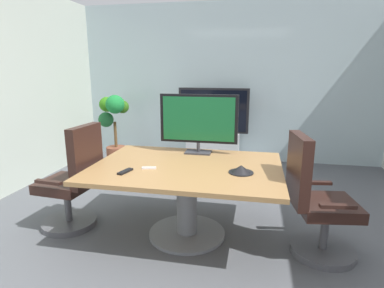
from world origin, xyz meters
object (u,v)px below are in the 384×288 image
conference_table (187,183)px  office_chair_left (74,186)px  remote_control (125,171)px  wall_display_unit (213,138)px  tv_monitor (199,120)px  conference_phone (241,170)px  office_chair_right (316,206)px  potted_plant (114,122)px

conference_table → office_chair_left: 1.18m
remote_control → wall_display_unit: bearing=97.0°
tv_monitor → conference_phone: size_ratio=3.82×
conference_phone → office_chair_left: bearing=178.3°
office_chair_right → remote_control: bearing=89.3°
conference_phone → remote_control: size_ratio=1.29×
office_chair_right → conference_phone: bearing=83.8°
conference_table → remote_control: 0.61m
office_chair_right → potted_plant: bearing=44.5°
office_chair_right → remote_control: 1.70m
conference_table → potted_plant: size_ratio=1.47×
conference_table → tv_monitor: (0.03, 0.47, 0.54)m
office_chair_right → conference_phone: 0.72m
potted_plant → conference_phone: potted_plant is taller
conference_phone → office_chair_right: bearing=2.0°
office_chair_left → wall_display_unit: (1.08, 2.60, -0.01)m
office_chair_left → potted_plant: (-0.57, 2.19, 0.29)m
wall_display_unit → potted_plant: size_ratio=1.08×
wall_display_unit → conference_phone: bearing=-77.0°
office_chair_left → tv_monitor: tv_monitor is taller
office_chair_left → potted_plant: size_ratio=0.90×
office_chair_right → wall_display_unit: wall_display_unit is taller
conference_table → wall_display_unit: wall_display_unit is taller
conference_phone → remote_control: (-1.01, -0.19, -0.02)m
conference_table → conference_phone: size_ratio=8.08×
wall_display_unit → potted_plant: bearing=-166.0°
wall_display_unit → conference_phone: 2.74m
office_chair_left → conference_phone: size_ratio=4.95×
office_chair_left → wall_display_unit: size_ratio=0.83×
conference_table → potted_plant: 2.75m
wall_display_unit → remote_control: (-0.40, -2.85, 0.29)m
wall_display_unit → conference_phone: size_ratio=5.95×
conference_phone → remote_control: bearing=-169.1°
office_chair_left → office_chair_right: (2.35, -0.03, 0.00)m
conference_table → office_chair_left: size_ratio=1.63×
potted_plant → remote_control: potted_plant is taller
wall_display_unit → potted_plant: 1.72m
office_chair_left → remote_control: (0.68, -0.25, 0.28)m
office_chair_left → potted_plant: bearing=-160.8°
office_chair_right → wall_display_unit: 2.92m
office_chair_right → tv_monitor: bearing=55.3°
office_chair_right → tv_monitor: 1.43m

